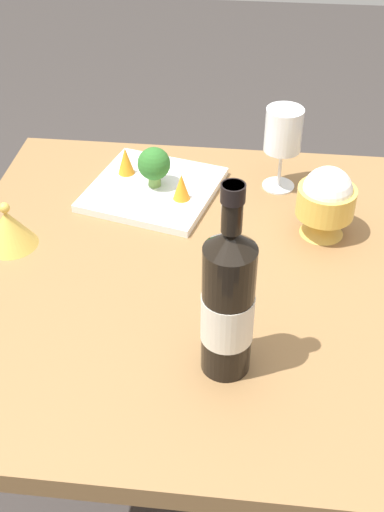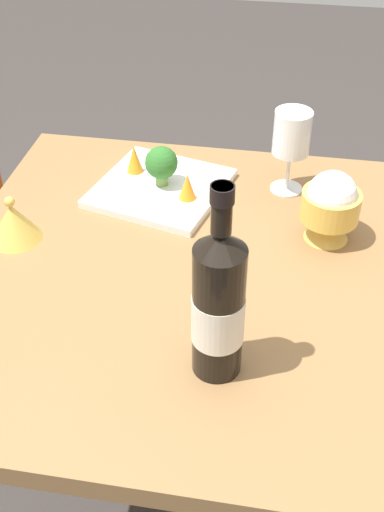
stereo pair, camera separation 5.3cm
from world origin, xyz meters
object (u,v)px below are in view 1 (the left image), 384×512
at_px(wine_bottle, 228,303).
at_px(wine_glass, 283,132).
at_px(rice_bowl, 326,201).
at_px(carrot_garnish_right, 126,161).
at_px(carrot_garnish_left, 181,187).
at_px(rice_bowl_lid, 9,228).
at_px(broccoli_floret, 154,165).
at_px(serving_plate, 153,189).

bearing_deg(wine_bottle, wine_glass, -98.46).
bearing_deg(rice_bowl, carrot_garnish_right, -20.07).
bearing_deg(carrot_garnish_left, rice_bowl_lid, 28.85).
bearing_deg(carrot_garnish_right, carrot_garnish_left, 146.82).
height_order(wine_glass, rice_bowl, wine_glass).
height_order(wine_bottle, carrot_garnish_right, wine_bottle).
xyz_separation_m(broccoli_floret, carrot_garnish_left, (-0.06, 0.04, -0.02)).
relative_size(serving_plate, carrot_garnish_right, 5.01).
xyz_separation_m(serving_plate, carrot_garnish_left, (-0.07, 0.04, 0.04)).
height_order(wine_glass, rice_bowl_lid, wine_glass).
relative_size(carrot_garnish_left, carrot_garnish_right, 0.93).
bearing_deg(rice_bowl, serving_plate, -16.90).
xyz_separation_m(rice_bowl, serving_plate, (0.35, -0.10, -0.07)).
distance_m(rice_bowl_lid, carrot_garnish_left, 0.35).
xyz_separation_m(wine_glass, carrot_garnish_right, (0.33, 0.01, -0.08)).
height_order(rice_bowl, serving_plate, rice_bowl).
height_order(broccoli_floret, carrot_garnish_right, broccoli_floret).
xyz_separation_m(rice_bowl_lid, carrot_garnish_left, (-0.30, -0.17, 0.01)).
xyz_separation_m(rice_bowl, rice_bowl_lid, (0.58, 0.10, -0.04)).
bearing_deg(carrot_garnish_left, serving_plate, -31.61).
relative_size(broccoli_floret, carrot_garnish_left, 1.52).
distance_m(rice_bowl_lid, serving_plate, 0.32).
height_order(wine_bottle, broccoli_floret, wine_bottle).
relative_size(wine_glass, rice_bowl, 1.26).
distance_m(wine_glass, carrot_garnish_left, 0.23).
bearing_deg(wine_glass, wine_bottle, 81.54).
bearing_deg(broccoli_floret, rice_bowl, 162.45).
bearing_deg(carrot_garnish_left, carrot_garnish_right, -33.18).
bearing_deg(wine_bottle, rice_bowl, -114.14).
height_order(rice_bowl_lid, carrot_garnish_left, rice_bowl_lid).
bearing_deg(wine_glass, carrot_garnish_left, 25.19).
bearing_deg(broccoli_floret, wine_bottle, 111.22).
distance_m(wine_glass, rice_bowl, 0.19).
relative_size(rice_bowl_lid, broccoli_floret, 1.17).
bearing_deg(rice_bowl_lid, carrot_garnish_left, -151.15).
bearing_deg(carrot_garnish_left, wine_bottle, 105.75).
distance_m(wine_bottle, wine_glass, 0.52).
relative_size(wine_glass, serving_plate, 0.59).
height_order(wine_glass, carrot_garnish_right, wine_glass).
xyz_separation_m(rice_bowl_lid, carrot_garnish_right, (-0.17, -0.25, 0.01)).
distance_m(carrot_garnish_left, carrot_garnish_right, 0.16).
height_order(broccoli_floret, carrot_garnish_left, broccoli_floret).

